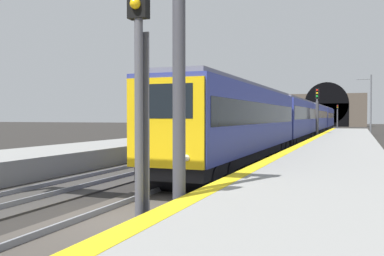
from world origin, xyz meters
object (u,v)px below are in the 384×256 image
railway_signal_mid (317,110)px  catenary_mast_near (371,105)px  train_adjacent_platform (248,120)px  railway_signal_near (139,94)px  train_main_approaching (304,119)px  railway_signal_far (337,115)px  overhead_signal_gantry (24,22)px

railway_signal_mid → catenary_mast_near: bearing=164.3°
train_adjacent_platform → railway_signal_near: size_ratio=7.59×
train_main_approaching → train_adjacent_platform: bearing=-27.2°
train_adjacent_platform → railway_signal_far: size_ratio=7.88×
overhead_signal_gantry → catenary_mast_near: catenary_mast_near is taller
railway_signal_near → catenary_mast_near: 57.49m
train_adjacent_platform → railway_signal_far: 51.08m
railway_signal_mid → railway_signal_far: bearing=-180.0°
overhead_signal_gantry → catenary_mast_near: size_ratio=1.03×
train_adjacent_platform → catenary_mast_near: bearing=153.8°
railway_signal_far → railway_signal_near: bearing=0.0°
train_adjacent_platform → railway_signal_mid: railway_signal_mid is taller
train_main_approaching → railway_signal_mid: railway_signal_mid is taller
railway_signal_near → overhead_signal_gantry: bearing=-110.2°
train_adjacent_platform → catenary_mast_near: catenary_mast_near is taller
train_adjacent_platform → railway_signal_mid: bearing=123.6°
train_main_approaching → train_adjacent_platform: 9.49m
train_adjacent_platform → overhead_signal_gantry: 32.69m
train_adjacent_platform → catenary_mast_near: (23.26, -11.54, 1.99)m
train_adjacent_platform → railway_signal_far: (50.71, -6.11, 0.65)m
train_main_approaching → railway_signal_far: (42.26, -1.79, 0.55)m
overhead_signal_gantry → catenary_mast_near: (55.77, -9.37, -0.71)m
railway_signal_mid → train_adjacent_platform: bearing=-56.6°
railway_signal_far → catenary_mast_near: catenary_mast_near is taller
railway_signal_near → catenary_mast_near: (57.22, -5.42, 1.24)m
overhead_signal_gantry → railway_signal_mid: bearing=-6.2°
railway_signal_near → overhead_signal_gantry: (1.46, 3.95, 1.94)m
train_adjacent_platform → train_main_approaching: bearing=153.1°
overhead_signal_gantry → catenary_mast_near: bearing=-9.5°
overhead_signal_gantry → train_adjacent_platform: bearing=3.8°
railway_signal_near → overhead_signal_gantry: size_ratio=0.60×
train_adjacent_platform → railway_signal_far: railway_signal_far is taller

